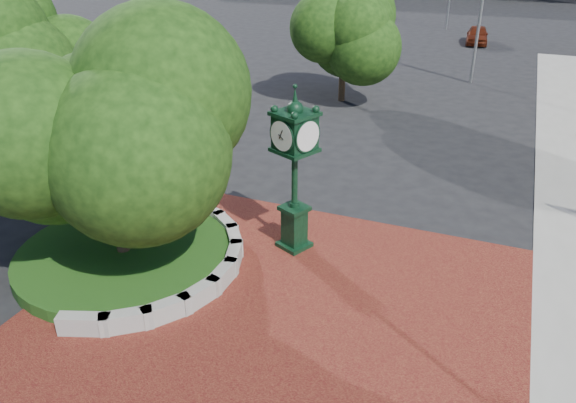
% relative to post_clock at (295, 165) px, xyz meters
% --- Properties ---
extents(ground, '(200.00, 200.00, 0.00)m').
position_rel_post_clock_xyz_m(ground, '(0.73, -2.57, -2.71)').
color(ground, black).
rests_on(ground, ground).
extents(plaza, '(12.00, 12.00, 0.04)m').
position_rel_post_clock_xyz_m(plaza, '(0.73, -3.57, -2.69)').
color(plaza, '#5E1916').
rests_on(plaza, ground).
extents(planter_wall, '(2.96, 6.77, 0.54)m').
position_rel_post_clock_xyz_m(planter_wall, '(-1.98, -2.57, -2.44)').
color(planter_wall, '#9E9B93').
rests_on(planter_wall, ground).
extents(grass_bed, '(6.10, 6.10, 0.40)m').
position_rel_post_clock_xyz_m(grass_bed, '(-4.27, -2.57, -2.51)').
color(grass_bed, '#184814').
rests_on(grass_bed, ground).
extents(tree_planter, '(5.20, 5.20, 6.33)m').
position_rel_post_clock_xyz_m(tree_planter, '(-4.27, -2.57, 1.01)').
color(tree_planter, '#38281C').
rests_on(tree_planter, ground).
extents(tree_northwest, '(5.60, 5.60, 6.93)m').
position_rel_post_clock_xyz_m(tree_northwest, '(-12.27, 2.43, 1.41)').
color(tree_northwest, '#38281C').
rests_on(tree_northwest, ground).
extents(tree_street, '(4.40, 4.40, 5.45)m').
position_rel_post_clock_xyz_m(tree_street, '(-3.27, 15.43, 0.53)').
color(tree_street, '#38281C').
rests_on(tree_street, ground).
extents(post_clock, '(1.29, 1.29, 4.94)m').
position_rel_post_clock_xyz_m(post_clock, '(0.00, 0.00, 0.00)').
color(post_clock, black).
rests_on(post_clock, ground).
extents(parked_car, '(1.94, 4.14, 1.37)m').
position_rel_post_clock_xyz_m(parked_car, '(2.09, 34.74, -2.03)').
color(parked_car, '#5B1D0D').
rests_on(parked_car, ground).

